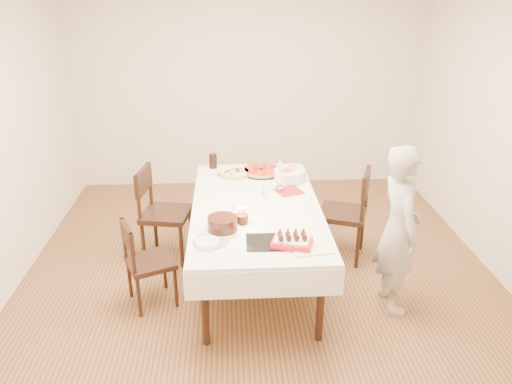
{
  "coord_description": "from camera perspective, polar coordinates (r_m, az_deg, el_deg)",
  "views": [
    {
      "loc": [
        -0.27,
        -3.99,
        2.62
      ],
      "look_at": [
        -0.03,
        0.08,
        0.87
      ],
      "focal_mm": 35.0,
      "sensor_mm": 36.0,
      "label": 1
    }
  ],
  "objects": [
    {
      "name": "china_plate",
      "position": [
        3.89,
        -5.19,
        -5.6
      ],
      "size": [
        0.35,
        0.35,
        0.01
      ],
      "primitive_type": "cylinder",
      "rotation": [
        0.0,
        0.0,
        -0.33
      ],
      "color": "white",
      "rests_on": "dining_table"
    },
    {
      "name": "red_placemat",
      "position": [
        4.78,
        3.79,
        0.06
      ],
      "size": [
        0.3,
        0.3,
        0.01
      ],
      "primitive_type": "cube",
      "rotation": [
        0.0,
        0.0,
        0.36
      ],
      "color": "#B21E1E",
      "rests_on": "dining_table"
    },
    {
      "name": "chair_left_savory",
      "position": [
        5.02,
        -10.24,
        -2.5
      ],
      "size": [
        0.56,
        0.56,
        0.95
      ],
      "primitive_type": null,
      "rotation": [
        0.0,
        0.0,
        2.97
      ],
      "color": "black",
      "rests_on": "floor"
    },
    {
      "name": "dining_table",
      "position": [
        4.66,
        0.0,
        -5.66
      ],
      "size": [
        1.42,
        2.28,
        0.75
      ],
      "primitive_type": "cube",
      "rotation": [
        0.0,
        0.0,
        0.14
      ],
      "color": "white",
      "rests_on": "floor"
    },
    {
      "name": "wall_front",
      "position": [
        1.98,
        5.5,
        -16.9
      ],
      "size": [
        4.5,
        0.04,
        2.7
      ],
      "primitive_type": "cube",
      "color": "beige",
      "rests_on": "floor"
    },
    {
      "name": "plate_stack",
      "position": [
        3.83,
        -5.56,
        -5.83
      ],
      "size": [
        0.24,
        0.24,
        0.04
      ],
      "primitive_type": "cylinder",
      "rotation": [
        0.0,
        0.0,
        0.31
      ],
      "color": "white",
      "rests_on": "dining_table"
    },
    {
      "name": "pasta_bowl",
      "position": [
        5.02,
        3.87,
        1.95
      ],
      "size": [
        0.41,
        0.41,
        0.1
      ],
      "primitive_type": "cylinder",
      "rotation": [
        0.0,
        0.0,
        -0.37
      ],
      "color": "white",
      "rests_on": "dining_table"
    },
    {
      "name": "shaker_pair",
      "position": [
        4.66,
        0.86,
        -0.02
      ],
      "size": [
        0.07,
        0.07,
        0.08
      ],
      "primitive_type": null,
      "rotation": [
        0.0,
        0.0,
        0.03
      ],
      "color": "white",
      "rests_on": "dining_table"
    },
    {
      "name": "pizza_pepperoni",
      "position": [
        5.24,
        0.68,
        2.48
      ],
      "size": [
        0.57,
        0.57,
        0.04
      ],
      "primitive_type": "cylinder",
      "rotation": [
        0.0,
        0.0,
        0.29
      ],
      "color": "red",
      "rests_on": "dining_table"
    },
    {
      "name": "strawberry_box",
      "position": [
        3.81,
        4.14,
        -5.67
      ],
      "size": [
        0.34,
        0.28,
        0.07
      ],
      "primitive_type": null,
      "rotation": [
        0.0,
        0.0,
        -0.3
      ],
      "color": "red",
      "rests_on": "dining_table"
    },
    {
      "name": "person",
      "position": [
        4.26,
        15.97,
        -4.17
      ],
      "size": [
        0.38,
        0.55,
        1.46
      ],
      "primitive_type": "imported",
      "rotation": [
        0.0,
        0.0,
        1.63
      ],
      "color": "#B4AFAA",
      "rests_on": "floor"
    },
    {
      "name": "birthday_cake",
      "position": [
        4.13,
        -1.66,
        -2.62
      ],
      "size": [
        0.13,
        0.13,
        0.13
      ],
      "primitive_type": "cylinder",
      "rotation": [
        0.0,
        0.0,
        0.21
      ],
      "color": "#3B2110",
      "rests_on": "dining_table"
    },
    {
      "name": "chair_left_dessert",
      "position": [
        4.38,
        -11.98,
        -7.86
      ],
      "size": [
        0.54,
        0.54,
        0.8
      ],
      "primitive_type": null,
      "rotation": [
        0.0,
        0.0,
        3.55
      ],
      "color": "black",
      "rests_on": "floor"
    },
    {
      "name": "chair_right_savory",
      "position": [
        5.04,
        9.87,
        -2.41
      ],
      "size": [
        0.63,
        0.63,
        0.95
      ],
      "primitive_type": null,
      "rotation": [
        0.0,
        0.0,
        -0.36
      ],
      "color": "black",
      "rests_on": "floor"
    },
    {
      "name": "box_lid",
      "position": [
        3.79,
        6.41,
        -6.56
      ],
      "size": [
        0.32,
        0.24,
        0.02
      ],
      "primitive_type": "cube",
      "rotation": [
        0.0,
        0.0,
        0.15
      ],
      "color": "beige",
      "rests_on": "dining_table"
    },
    {
      "name": "wall_back",
      "position": [
        6.62,
        -0.91,
        12.09
      ],
      "size": [
        4.5,
        0.04,
        2.7
      ],
      "primitive_type": "cube",
      "color": "beige",
      "rests_on": "floor"
    },
    {
      "name": "layer_cake",
      "position": [
        4.02,
        -3.84,
        -3.68
      ],
      "size": [
        0.36,
        0.36,
        0.12
      ],
      "primitive_type": "cylinder",
      "rotation": [
        0.0,
        0.0,
        0.19
      ],
      "color": "#35160D",
      "rests_on": "dining_table"
    },
    {
      "name": "floor",
      "position": [
        4.78,
        0.48,
        -10.06
      ],
      "size": [
        5.0,
        5.0,
        0.0
      ],
      "primitive_type": "plane",
      "color": "#52321C",
      "rests_on": "ground"
    },
    {
      "name": "pizza_white",
      "position": [
        5.18,
        -2.48,
        2.22
      ],
      "size": [
        0.41,
        0.41,
        0.04
      ],
      "primitive_type": "cylinder",
      "rotation": [
        0.0,
        0.0,
        -0.12
      ],
      "color": "beige",
      "rests_on": "dining_table"
    },
    {
      "name": "cake_board",
      "position": [
        3.86,
        1.05,
        -5.8
      ],
      "size": [
        0.3,
        0.3,
        0.01
      ],
      "primitive_type": "cube",
      "rotation": [
        0.0,
        0.0,
        -0.02
      ],
      "color": "black",
      "rests_on": "dining_table"
    },
    {
      "name": "cola_glass",
      "position": [
        5.37,
        -4.92,
        3.56
      ],
      "size": [
        0.09,
        0.09,
        0.16
      ],
      "primitive_type": "cylinder",
      "rotation": [
        0.0,
        0.0,
        -0.04
      ],
      "color": "black",
      "rests_on": "dining_table"
    },
    {
      "name": "taper_candle",
      "position": [
        4.71,
        2.72,
        1.82
      ],
      "size": [
        0.08,
        0.08,
        0.32
      ],
      "primitive_type": "cylinder",
      "rotation": [
        0.0,
        0.0,
        0.27
      ],
      "color": "white",
      "rests_on": "dining_table"
    }
  ]
}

